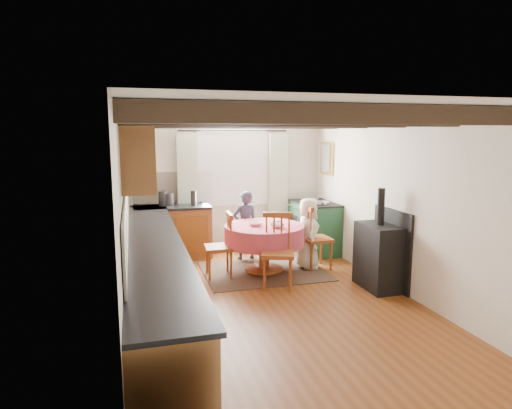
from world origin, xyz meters
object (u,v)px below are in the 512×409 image
object	(u,v)px
chair_near	(278,251)
aga_range	(314,227)
chair_right	(317,237)
dining_table	(264,249)
cast_iron_stove	(379,239)
child_far	(245,225)
child_right	(308,233)
chair_left	(219,245)
cup	(278,223)

from	to	relation	value
chair_near	aga_range	xyz separation A→B (m)	(1.24, 1.60, -0.05)
chair_near	chair_right	world-z (taller)	chair_near
dining_table	cast_iron_stove	xyz separation A→B (m)	(1.33, -1.13, 0.34)
dining_table	aga_range	xyz separation A→B (m)	(1.22, 0.89, 0.10)
child_far	child_right	size ratio (longest dim) A/B	1.05
chair_left	chair_right	bearing A→B (deg)	93.41
child_far	cup	xyz separation A→B (m)	(0.29, -0.90, 0.20)
chair_left	cast_iron_stove	size ratio (longest dim) A/B	0.69
cast_iron_stove	chair_right	bearing A→B (deg)	112.67
dining_table	child_far	size ratio (longest dim) A/B	1.04
child_far	cup	bearing A→B (deg)	101.12
chair_near	chair_left	xyz separation A→B (m)	(-0.71, 0.68, -0.03)
chair_right	cup	world-z (taller)	chair_right
cup	chair_near	bearing A→B (deg)	-108.80
chair_right	cast_iron_stove	distance (m)	1.21
dining_table	chair_left	size ratio (longest dim) A/B	1.26
dining_table	cast_iron_stove	bearing A→B (deg)	-40.31
chair_near	aga_range	distance (m)	2.03
cup	chair_left	bearing A→B (deg)	173.71
aga_range	cast_iron_stove	bearing A→B (deg)	-86.88
chair_right	aga_range	xyz separation A→B (m)	(0.35, 0.92, -0.05)
child_far	chair_near	bearing A→B (deg)	86.98
chair_left	chair_right	xyz separation A→B (m)	(1.60, 0.01, 0.03)
chair_near	cup	bearing A→B (deg)	89.72
child_right	cup	xyz separation A→B (m)	(-0.56, -0.15, 0.22)
chair_near	chair_left	bearing A→B (deg)	154.93
aga_range	cast_iron_stove	xyz separation A→B (m)	(0.11, -2.02, 0.24)
chair_near	child_right	world-z (taller)	child_right
chair_near	cup	xyz separation A→B (m)	(0.20, 0.58, 0.27)
cast_iron_stove	cup	size ratio (longest dim) A/B	14.10
aga_range	chair_left	bearing A→B (deg)	-154.62
child_far	cup	world-z (taller)	child_far
child_far	child_right	xyz separation A→B (m)	(0.85, -0.75, -0.03)
chair_right	child_far	world-z (taller)	child_far
child_far	dining_table	bearing A→B (deg)	91.53
chair_left	cast_iron_stove	xyz separation A→B (m)	(2.06, -1.09, 0.22)
chair_left	chair_near	bearing A→B (deg)	49.52
child_right	aga_range	bearing A→B (deg)	-17.30
dining_table	aga_range	size ratio (longest dim) A/B	1.21
chair_right	child_right	size ratio (longest dim) A/B	0.91
chair_right	child_right	world-z (taller)	child_right
chair_near	cup	distance (m)	0.67
cup	dining_table	bearing A→B (deg)	142.28
chair_near	chair_right	xyz separation A→B (m)	(0.89, 0.69, -0.01)
aga_range	child_far	bearing A→B (deg)	-174.72
dining_table	chair_near	world-z (taller)	chair_near
chair_left	child_right	xyz separation A→B (m)	(1.47, 0.05, 0.08)
dining_table	child_far	xyz separation A→B (m)	(-0.11, 0.76, 0.22)
dining_table	chair_left	distance (m)	0.74
chair_left	child_far	xyz separation A→B (m)	(0.62, 0.80, 0.10)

